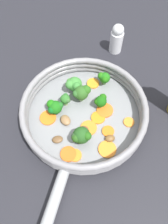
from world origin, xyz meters
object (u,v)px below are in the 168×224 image
(carrot_slice_0, at_px, (48,118))
(carrot_slice_8, at_px, (107,149))
(carrot_slice_2, at_px, (105,110))
(carrot_slice_3, at_px, (93,83))
(broccoli_floret_0, at_px, (66,99))
(mushroom_piece_3, at_px, (84,129))
(carrot_slice_7, at_px, (108,131))
(broccoli_floret_5, at_px, (104,78))
(salt_shaker, at_px, (117,39))
(carrot_slice_1, at_px, (129,122))
(broccoli_floret_1, at_px, (55,107))
(carrot_slice_4, at_px, (68,154))
(mushroom_piece_1, at_px, (57,139))
(broccoli_floret_2, at_px, (101,101))
(mushroom_piece_0, at_px, (66,120))
(broccoli_floret_4, at_px, (82,93))
(mushroom_piece_2, at_px, (111,138))
(skillet, at_px, (84,116))
(carrot_slice_9, at_px, (89,128))
(carrot_slice_5, at_px, (98,118))
(broccoli_floret_3, at_px, (81,136))
(carrot_slice_6, at_px, (75,155))

(carrot_slice_0, distance_m, carrot_slice_8, 0.18)
(carrot_slice_2, bearing_deg, carrot_slice_3, -23.59)
(broccoli_floret_0, bearing_deg, mushroom_piece_3, 169.98)
(carrot_slice_7, xyz_separation_m, broccoli_floret_5, (0.12, -0.10, 0.03))
(carrot_slice_0, xyz_separation_m, salt_shaker, (0.06, -0.33, 0.04))
(carrot_slice_1, height_order, broccoli_floret_1, broccoli_floret_1)
(carrot_slice_4, bearing_deg, mushroom_piece_1, -4.89)
(broccoli_floret_2, xyz_separation_m, mushroom_piece_0, (0.03, 0.10, -0.02))
(broccoli_floret_5, bearing_deg, broccoli_floret_1, 83.18)
(carrot_slice_2, relative_size, mushroom_piece_3, 1.92)
(mushroom_piece_0, bearing_deg, broccoli_floret_0, -41.12)
(broccoli_floret_4, height_order, mushroom_piece_2, broccoli_floret_4)
(carrot_slice_0, bearing_deg, carrot_slice_1, -135.73)
(carrot_slice_3, relative_size, broccoli_floret_5, 0.86)
(salt_shaker, bearing_deg, broccoli_floret_5, 120.39)
(skillet, distance_m, carrot_slice_9, 0.04)
(carrot_slice_4, height_order, mushroom_piece_1, mushroom_piece_1)
(broccoli_floret_2, xyz_separation_m, broccoli_floret_4, (0.05, 0.02, 0.01))
(broccoli_floret_0, distance_m, mushroom_piece_0, 0.06)
(carrot_slice_4, height_order, carrot_slice_5, carrot_slice_4)
(mushroom_piece_3, bearing_deg, carrot_slice_0, 27.88)
(carrot_slice_5, xyz_separation_m, broccoli_floret_3, (-0.02, 0.08, 0.03))
(broccoli_floret_0, relative_size, mushroom_piece_2, 1.55)
(mushroom_piece_0, relative_size, mushroom_piece_2, 1.30)
(broccoli_floret_0, xyz_separation_m, broccoli_floret_4, (-0.02, -0.04, 0.01))
(carrot_slice_7, relative_size, broccoli_floret_4, 0.60)
(broccoli_floret_3, relative_size, mushroom_piece_3, 2.16)
(broccoli_floret_1, xyz_separation_m, mushroom_piece_1, (-0.07, 0.05, -0.02))
(carrot_slice_8, height_order, salt_shaker, salt_shaker)
(mushroom_piece_0, distance_m, salt_shaker, 0.32)
(broccoli_floret_4, bearing_deg, mushroom_piece_1, 111.76)
(carrot_slice_2, height_order, broccoli_floret_2, broccoli_floret_2)
(mushroom_piece_1, bearing_deg, broccoli_floret_0, -51.21)
(carrot_slice_8, height_order, broccoli_floret_4, broccoli_floret_4)
(carrot_slice_1, height_order, carrot_slice_4, same)
(broccoli_floret_0, relative_size, mushroom_piece_3, 1.66)
(skillet, height_order, carrot_slice_7, carrot_slice_7)
(carrot_slice_3, distance_m, mushroom_piece_1, 0.21)
(carrot_slice_7, bearing_deg, broccoli_floret_2, -29.76)
(carrot_slice_5, distance_m, broccoli_floret_3, 0.09)
(broccoli_floret_4, xyz_separation_m, mushroom_piece_0, (-0.02, 0.08, -0.03))
(carrot_slice_1, relative_size, mushroom_piece_2, 1.13)
(broccoli_floret_3, relative_size, broccoli_floret_5, 1.22)
(carrot_slice_7, xyz_separation_m, mushroom_piece_0, (0.10, 0.06, 0.00))
(carrot_slice_7, height_order, carrot_slice_9, same)
(carrot_slice_6, distance_m, carrot_slice_8, 0.08)
(carrot_slice_3, xyz_separation_m, salt_shaker, (0.06, -0.16, 0.04))
(carrot_slice_7, xyz_separation_m, broccoli_floret_4, (0.12, -0.02, 0.03))
(carrot_slice_4, height_order, broccoli_floret_0, broccoli_floret_0)
(carrot_slice_6, relative_size, mushroom_piece_1, 1.20)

